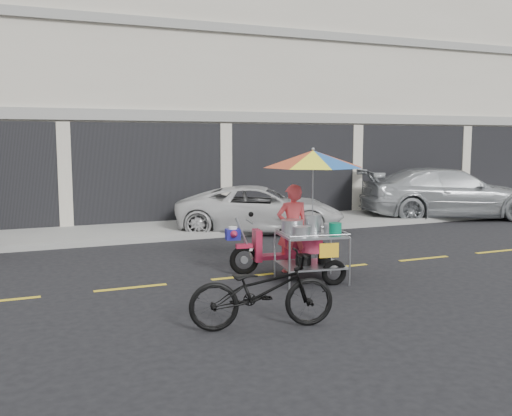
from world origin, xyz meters
name	(u,v)px	position (x,y,z in m)	size (l,w,h in m)	color
ground	(340,267)	(0.00, 0.00, 0.00)	(90.00, 90.00, 0.00)	black
sidewalk	(238,224)	(0.00, 5.50, 0.07)	(45.00, 3.00, 0.15)	gray
shophouse_block	(259,91)	(2.82, 10.59, 4.24)	(36.00, 8.11, 10.40)	beige
centerline	(340,267)	(0.00, 0.00, 0.00)	(42.00, 0.10, 0.01)	gold
white_pickup	(260,209)	(0.24, 4.47, 0.61)	(2.03, 4.39, 1.22)	silver
silver_pickup	(448,193)	(6.66, 4.62, 0.78)	(2.19, 5.38, 1.56)	#ABB0B3
near_bicycle	(262,291)	(-2.80, -2.69, 0.50)	(0.66, 1.90, 1.00)	black
food_vendor_rig	(304,196)	(-1.02, -0.44, 1.45)	(2.30, 2.08, 2.32)	black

